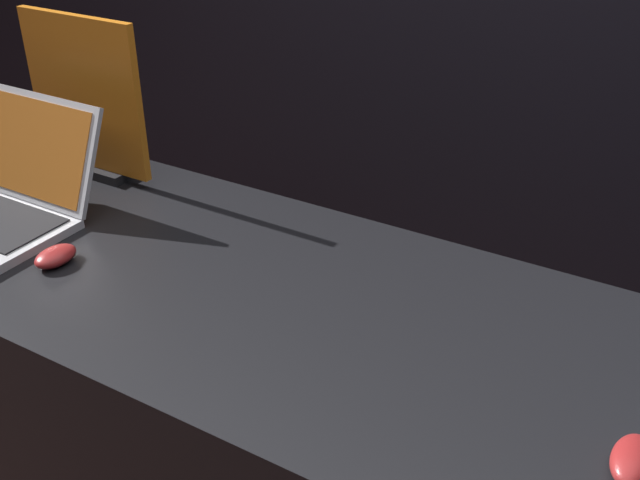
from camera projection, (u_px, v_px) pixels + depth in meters
The scene contains 5 objects.
display_counter at pixel (319, 480), 1.63m from camera, with size 2.06×0.73×0.91m.
laptop_front at pixel (3, 195), 1.69m from camera, with size 0.37×0.36×0.25m.
mouse_front at pixel (55, 256), 1.54m from camera, with size 0.06×0.10×0.03m.
promo_stand_front at pixel (86, 102), 1.84m from camera, with size 0.36×0.07×0.41m.
mouse_back at pixel (633, 460), 1.05m from camera, with size 0.06×0.11×0.04m.
Camera 1 is at (0.59, -0.63, 1.72)m, focal length 42.00 mm.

